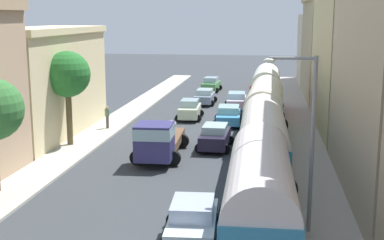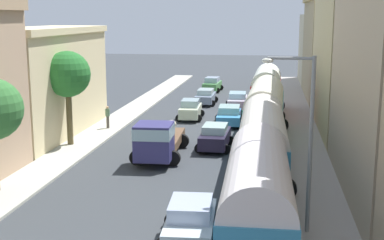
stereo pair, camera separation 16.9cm
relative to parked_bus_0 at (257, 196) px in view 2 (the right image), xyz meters
name	(u,v)px [view 2 (the right image)]	position (x,y,z in m)	size (l,w,h in m)	color
ground_plane	(203,130)	(-4.60, 20.50, -2.20)	(154.00, 154.00, 0.00)	#35393E
sidewalk_left	(109,126)	(-11.85, 20.50, -2.13)	(2.50, 70.00, 0.14)	#B0AFA2
sidewalk_right	(301,132)	(2.65, 20.50, -2.13)	(2.50, 70.00, 0.14)	#B0A79F
building_left_2	(47,82)	(-15.21, 17.11, 1.63)	(4.64, 13.78, 7.62)	beige
building_right_2	(351,40)	(6.02, 22.49, 4.47)	(4.25, 14.76, 13.33)	#CCBA87
building_right_3	(331,46)	(6.29, 37.93, 3.12)	(5.27, 14.76, 10.57)	tan
building_right_4	(319,49)	(6.13, 50.52, 2.08)	(4.46, 10.02, 8.55)	beige
parked_bus_0	(257,196)	(0.00, 0.00, 0.00)	(3.33, 8.96, 3.97)	teal
parked_bus_1	(262,139)	(0.00, 9.00, -0.07)	(3.38, 9.61, 3.88)	teal
parked_bus_2	(265,108)	(0.00, 18.00, 0.01)	(3.44, 9.20, 4.01)	#2F936E
parked_bus_3	(267,89)	(0.00, 27.00, 0.12)	(3.29, 8.48, 4.16)	red
cargo_truck_0	(158,139)	(-6.10, 11.82, -0.92)	(3.10, 7.17, 2.46)	navy
car_0	(190,109)	(-6.15, 24.54, -1.39)	(2.24, 3.83, 1.63)	beige
car_1	(206,97)	(-5.85, 32.16, -1.45)	(2.22, 4.08, 1.46)	slate
car_2	(212,84)	(-6.20, 40.97, -1.40)	(2.35, 4.02, 1.61)	#4E954E
car_3	(191,221)	(-2.49, 0.85, -1.42)	(2.51, 4.09, 1.56)	silver
car_4	(215,137)	(-3.09, 15.01, -1.40)	(2.31, 4.01, 1.57)	#221B2F
car_5	(229,115)	(-2.80, 22.74, -1.45)	(2.49, 4.29, 1.48)	#4291D0
car_6	(238,100)	(-2.64, 30.18, -1.44)	(2.38, 4.36, 1.49)	silver
pedestrian_1	(108,116)	(-11.61, 19.46, -1.16)	(0.40, 0.40, 1.81)	#4B433C
streetlamp_near	(304,130)	(1.63, 2.07, 1.96)	(2.00, 0.28, 6.95)	gray
roadside_tree_2	(68,75)	(-12.50, 14.25, 2.48)	(2.95, 2.95, 6.22)	brown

